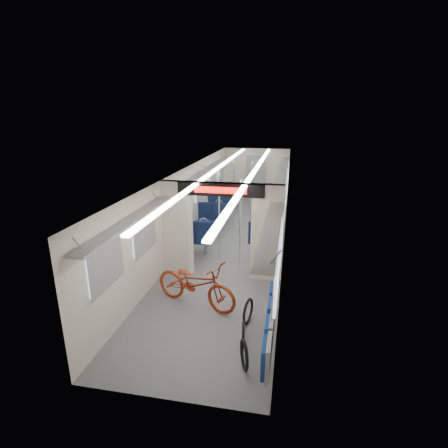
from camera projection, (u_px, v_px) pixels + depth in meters
name	position (u px, v px, depth m)	size (l,w,h in m)	color
carriage	(233.00, 199.00, 9.77)	(12.00, 12.02, 2.31)	#515456
bicycle	(196.00, 283.00, 7.11)	(0.65, 1.88, 0.99)	maroon
flip_bench	(270.00, 324.00, 5.60)	(0.12, 2.13, 0.54)	gray
bike_hoop_a	(244.00, 356.00, 5.39)	(0.50, 0.50, 0.05)	black
bike_hoop_b	(243.00, 336.00, 5.94)	(0.44, 0.44, 0.05)	black
bike_hoop_c	(248.00, 312.00, 6.57)	(0.50, 0.50, 0.05)	black
seat_bay_near_left	(205.00, 226.00, 10.54)	(0.92, 2.14, 1.12)	#0B1533
seat_bay_near_right	(267.00, 227.00, 10.45)	(0.90, 2.04, 1.09)	#0B1533
seat_bay_far_left	(225.00, 201.00, 13.59)	(0.89, 1.97, 1.07)	#0B1533
seat_bay_far_right	(273.00, 201.00, 13.56)	(0.90, 2.04, 1.09)	#0B1533
stanchion_near_left	(219.00, 220.00, 9.09)	(0.04, 0.04, 2.30)	silver
stanchion_near_right	(240.00, 227.00, 8.54)	(0.04, 0.04, 2.30)	silver
stanchion_far_left	(233.00, 195.00, 11.78)	(0.04, 0.04, 2.30)	silver
stanchion_far_right	(251.00, 196.00, 11.61)	(0.05, 0.05, 2.30)	silver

